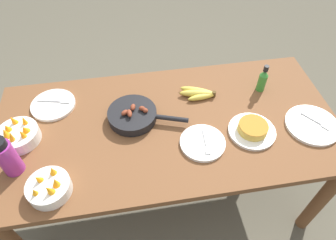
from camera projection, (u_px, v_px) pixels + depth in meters
The scene contains 12 objects.
ground_plane at pixel (168, 192), 2.05m from camera, with size 14.00×14.00×0.00m, color #565142.
dining_table at pixel (168, 136), 1.57m from camera, with size 1.72×0.83×0.73m.
banana_bunch at pixel (199, 93), 1.62m from camera, with size 0.20×0.13×0.04m.
skillet at pixel (133, 115), 1.50m from camera, with size 0.40×0.25×0.08m.
frittata_plate_center at pixel (252, 129), 1.45m from camera, with size 0.23×0.23×0.06m.
empty_plate_near_front at pixel (312, 125), 1.49m from camera, with size 0.26×0.26×0.02m.
empty_plate_far_left at pixel (53, 105), 1.58m from camera, with size 0.23×0.23×0.02m.
empty_plate_far_right at pixel (203, 143), 1.41m from camera, with size 0.22×0.22×0.02m.
fruit_bowl_mango at pixel (49, 187), 1.23m from camera, with size 0.18×0.18×0.11m.
fruit_bowl_citrus at pixel (18, 135), 1.41m from camera, with size 0.19×0.19×0.12m.
water_bottle at pixel (7, 157), 1.26m from camera, with size 0.09×0.09×0.20m.
hot_sauce_bottle at pixel (263, 80), 1.61m from camera, with size 0.05×0.05×0.16m.
Camera 1 is at (-0.16, -0.96, 1.87)m, focal length 32.00 mm.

